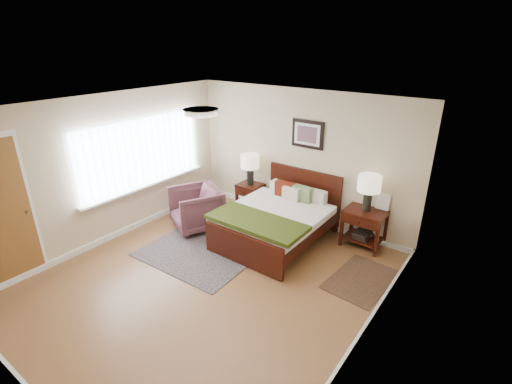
{
  "coord_description": "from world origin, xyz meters",
  "views": [
    {
      "loc": [
        3.24,
        -3.26,
        3.3
      ],
      "look_at": [
        0.04,
        1.08,
        1.05
      ],
      "focal_mm": 26.0,
      "sensor_mm": 36.0,
      "label": 1
    }
  ],
  "objects_px": {
    "nightstand_left": "(250,190)",
    "nightstand_right": "(364,225)",
    "rug_persian": "(221,238)",
    "bed": "(277,215)",
    "lamp_left": "(250,164)",
    "armchair": "(196,208)",
    "lamp_right": "(369,186)"
  },
  "relations": [
    {
      "from": "nightstand_left",
      "to": "nightstand_right",
      "type": "xyz_separation_m",
      "value": [
        2.41,
        0.01,
        -0.04
      ]
    },
    {
      "from": "nightstand_right",
      "to": "rug_persian",
      "type": "bearing_deg",
      "value": -149.14
    },
    {
      "from": "bed",
      "to": "nightstand_right",
      "type": "distance_m",
      "value": 1.46
    },
    {
      "from": "lamp_left",
      "to": "bed",
      "type": "bearing_deg",
      "value": -32.6
    },
    {
      "from": "nightstand_left",
      "to": "armchair",
      "type": "bearing_deg",
      "value": -105.98
    },
    {
      "from": "bed",
      "to": "armchair",
      "type": "bearing_deg",
      "value": -161.86
    },
    {
      "from": "bed",
      "to": "rug_persian",
      "type": "height_order",
      "value": "bed"
    },
    {
      "from": "nightstand_right",
      "to": "lamp_left",
      "type": "xyz_separation_m",
      "value": [
        -2.41,
        0.01,
        0.6
      ]
    },
    {
      "from": "nightstand_right",
      "to": "rug_persian",
      "type": "xyz_separation_m",
      "value": [
        -2.1,
        -1.26,
        -0.4
      ]
    },
    {
      "from": "nightstand_right",
      "to": "rug_persian",
      "type": "relative_size",
      "value": 0.26
    },
    {
      "from": "nightstand_right",
      "to": "rug_persian",
      "type": "height_order",
      "value": "nightstand_right"
    },
    {
      "from": "nightstand_right",
      "to": "lamp_right",
      "type": "height_order",
      "value": "lamp_right"
    },
    {
      "from": "nightstand_left",
      "to": "armchair",
      "type": "xyz_separation_m",
      "value": [
        -0.34,
        -1.18,
        -0.06
      ]
    },
    {
      "from": "lamp_left",
      "to": "nightstand_right",
      "type": "bearing_deg",
      "value": -0.35
    },
    {
      "from": "bed",
      "to": "nightstand_right",
      "type": "bearing_deg",
      "value": 28.97
    },
    {
      "from": "bed",
      "to": "armchair",
      "type": "height_order",
      "value": "bed"
    },
    {
      "from": "armchair",
      "to": "lamp_left",
      "type": "bearing_deg",
      "value": 100.97
    },
    {
      "from": "lamp_left",
      "to": "rug_persian",
      "type": "distance_m",
      "value": 1.64
    },
    {
      "from": "bed",
      "to": "lamp_left",
      "type": "height_order",
      "value": "lamp_left"
    },
    {
      "from": "lamp_right",
      "to": "armchair",
      "type": "height_order",
      "value": "lamp_right"
    },
    {
      "from": "nightstand_right",
      "to": "lamp_left",
      "type": "bearing_deg",
      "value": 179.65
    },
    {
      "from": "nightstand_left",
      "to": "lamp_right",
      "type": "relative_size",
      "value": 0.93
    },
    {
      "from": "nightstand_left",
      "to": "lamp_left",
      "type": "relative_size",
      "value": 0.93
    },
    {
      "from": "bed",
      "to": "armchair",
      "type": "distance_m",
      "value": 1.55
    },
    {
      "from": "lamp_right",
      "to": "armchair",
      "type": "xyz_separation_m",
      "value": [
        -2.75,
        -1.2,
        -0.71
      ]
    },
    {
      "from": "armchair",
      "to": "nightstand_right",
      "type": "bearing_deg",
      "value": 50.1
    },
    {
      "from": "lamp_left",
      "to": "armchair",
      "type": "bearing_deg",
      "value": -105.73
    },
    {
      "from": "nightstand_left",
      "to": "bed",
      "type": "bearing_deg",
      "value": -31.86
    },
    {
      "from": "nightstand_right",
      "to": "bed",
      "type": "bearing_deg",
      "value": -151.03
    },
    {
      "from": "rug_persian",
      "to": "lamp_left",
      "type": "bearing_deg",
      "value": 101.62
    },
    {
      "from": "nightstand_left",
      "to": "lamp_right",
      "type": "distance_m",
      "value": 2.49
    },
    {
      "from": "armchair",
      "to": "rug_persian",
      "type": "xyz_separation_m",
      "value": [
        0.64,
        -0.07,
        -0.38
      ]
    }
  ]
}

